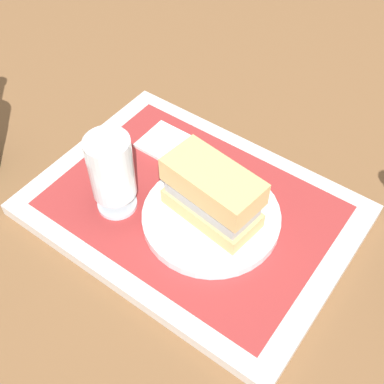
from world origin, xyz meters
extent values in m
plane|color=brown|center=(0.00, 0.00, 0.00)|extent=(3.00, 3.00, 0.00)
cube|color=silver|center=(0.00, 0.00, 0.01)|extent=(0.44, 0.32, 0.02)
cube|color=#9E2D2D|center=(0.00, 0.00, 0.02)|extent=(0.38, 0.27, 0.00)
cylinder|color=white|center=(-0.04, 0.01, 0.03)|extent=(0.19, 0.19, 0.01)
cube|color=tan|center=(-0.04, 0.01, 0.05)|extent=(0.14, 0.08, 0.02)
cube|color=#9EA3A8|center=(-0.04, 0.01, 0.07)|extent=(0.13, 0.07, 0.02)
cube|color=silver|center=(-0.04, 0.01, 0.08)|extent=(0.12, 0.06, 0.01)
sphere|color=#47932D|center=(0.01, 0.00, 0.09)|extent=(0.04, 0.04, 0.04)
cube|color=tan|center=(-0.04, 0.01, 0.10)|extent=(0.14, 0.08, 0.04)
cylinder|color=silver|center=(0.09, 0.06, 0.02)|extent=(0.06, 0.06, 0.01)
cylinder|color=silver|center=(0.09, 0.06, 0.04)|extent=(0.01, 0.01, 0.02)
cylinder|color=silver|center=(0.09, 0.06, 0.10)|extent=(0.06, 0.06, 0.09)
cylinder|color=gold|center=(0.09, 0.06, 0.08)|extent=(0.06, 0.06, 0.06)
cylinder|color=white|center=(0.09, 0.06, 0.11)|extent=(0.05, 0.05, 0.01)
cube|color=white|center=(0.10, -0.08, 0.02)|extent=(0.09, 0.07, 0.01)
camera|label=1|loc=(-0.26, 0.36, 0.57)|focal=46.58mm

